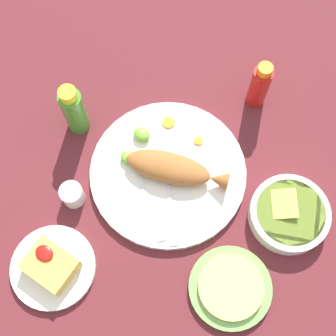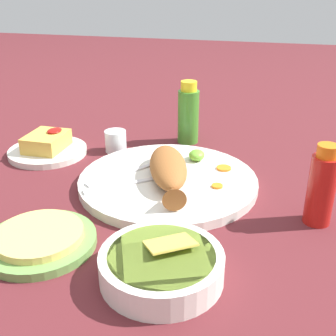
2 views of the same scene
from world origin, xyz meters
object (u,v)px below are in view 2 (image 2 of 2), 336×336
(main_plate, at_px, (168,181))
(guacamole_bowl, at_px, (162,264))
(hot_sauce_bottle_green, at_px, (188,114))
(fork_far, at_px, (122,174))
(fried_fish, at_px, (168,169))
(tortilla_plate, at_px, (40,242))
(fork_near, at_px, (124,185))
(side_plate_fries, at_px, (48,152))
(hot_sauce_bottle_red, at_px, (322,187))
(salt_cup, at_px, (116,142))

(main_plate, distance_m, guacamole_bowl, 0.28)
(hot_sauce_bottle_green, bearing_deg, fork_far, 162.99)
(fork_far, distance_m, guacamole_bowl, 0.30)
(fried_fish, bearing_deg, tortilla_plate, 129.70)
(fork_near, relative_size, guacamole_bowl, 0.89)
(main_plate, relative_size, fork_far, 2.25)
(fried_fish, relative_size, side_plate_fries, 1.32)
(fork_far, bearing_deg, hot_sauce_bottle_red, 118.51)
(fried_fish, bearing_deg, fork_far, 72.37)
(main_plate, distance_m, fork_far, 0.09)
(fried_fish, height_order, hot_sauce_bottle_red, hot_sauce_bottle_red)
(guacamole_bowl, distance_m, tortilla_plate, 0.20)
(fork_near, relative_size, salt_cup, 3.03)
(fork_near, xyz_separation_m, salt_cup, (0.20, 0.09, 0.00))
(tortilla_plate, bearing_deg, salt_cup, 3.64)
(fried_fish, distance_m, fork_near, 0.09)
(hot_sauce_bottle_green, distance_m, side_plate_fries, 0.35)
(fried_fish, xyz_separation_m, fork_near, (-0.04, 0.08, -0.02))
(hot_sauce_bottle_red, bearing_deg, salt_cup, 64.65)
(main_plate, height_order, side_plate_fries, main_plate)
(fork_far, relative_size, salt_cup, 3.11)
(hot_sauce_bottle_green, bearing_deg, hot_sauce_bottle_red, -137.13)
(main_plate, height_order, hot_sauce_bottle_green, hot_sauce_bottle_green)
(hot_sauce_bottle_green, bearing_deg, main_plate, -177.07)
(salt_cup, distance_m, guacamole_bowl, 0.47)
(salt_cup, bearing_deg, fork_far, -154.93)
(fork_near, height_order, guacamole_bowl, guacamole_bowl)
(hot_sauce_bottle_red, height_order, side_plate_fries, hot_sauce_bottle_red)
(fork_far, relative_size, tortilla_plate, 0.90)
(fork_far, distance_m, hot_sauce_bottle_green, 0.28)
(fried_fish, distance_m, hot_sauce_bottle_red, 0.28)
(fried_fish, height_order, fork_near, fried_fish)
(hot_sauce_bottle_red, xyz_separation_m, side_plate_fries, (0.15, 0.59, -0.06))
(fork_far, relative_size, hot_sauce_bottle_green, 1.02)
(hot_sauce_bottle_red, bearing_deg, fork_near, 87.96)
(fork_near, xyz_separation_m, fork_far, (0.04, 0.02, 0.00))
(side_plate_fries, relative_size, guacamole_bowl, 1.04)
(main_plate, distance_m, fork_near, 0.09)
(fried_fish, distance_m, hot_sauce_bottle_green, 0.26)
(main_plate, distance_m, fried_fish, 0.03)
(main_plate, xyz_separation_m, fork_near, (-0.06, 0.07, 0.01))
(fork_far, relative_size, hot_sauce_bottle_red, 1.11)
(fork_near, distance_m, fork_far, 0.05)
(fried_fish, relative_size, hot_sauce_bottle_red, 1.68)
(main_plate, height_order, fork_far, fork_far)
(main_plate, xyz_separation_m, fried_fish, (-0.01, -0.00, 0.03))
(fork_near, height_order, hot_sauce_bottle_red, hot_sauce_bottle_red)
(side_plate_fries, bearing_deg, main_plate, -104.87)
(fork_near, distance_m, salt_cup, 0.22)
(fried_fish, relative_size, fork_far, 1.51)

